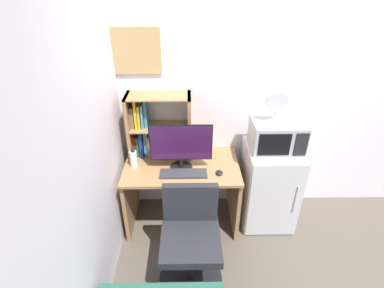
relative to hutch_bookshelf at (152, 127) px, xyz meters
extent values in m
cube|color=silver|center=(1.69, 0.14, 0.27)|extent=(6.40, 0.04, 2.60)
cube|color=silver|center=(-0.33, -1.48, 0.27)|extent=(0.04, 4.40, 2.60)
cube|color=#997047|center=(0.29, -0.22, -0.32)|extent=(1.11, 0.68, 0.03)
cube|color=#997047|center=(-0.24, -0.22, -0.68)|extent=(0.04, 0.61, 0.70)
cube|color=#997047|center=(0.83, -0.22, -0.68)|extent=(0.04, 0.61, 0.70)
cube|color=#997047|center=(-0.21, -0.01, 0.02)|extent=(0.03, 0.27, 0.64)
cube|color=#997047|center=(0.37, -0.01, 0.02)|extent=(0.03, 0.27, 0.64)
cube|color=#997047|center=(0.08, -0.01, 0.33)|extent=(0.61, 0.27, 0.01)
cube|color=#997047|center=(0.08, -0.01, 0.01)|extent=(0.55, 0.27, 0.01)
cube|color=#B21E1E|center=(-0.18, 0.02, -0.19)|extent=(0.03, 0.17, 0.22)
cube|color=#197233|center=(-0.15, 0.02, -0.19)|extent=(0.03, 0.18, 0.21)
cube|color=navy|center=(-0.11, 0.01, -0.17)|extent=(0.03, 0.21, 0.26)
cube|color=teal|center=(-0.07, 0.02, -0.16)|extent=(0.04, 0.17, 0.27)
cube|color=brown|center=(-0.03, 0.01, -0.19)|extent=(0.03, 0.20, 0.22)
cube|color=navy|center=(0.01, 0.01, -0.16)|extent=(0.03, 0.18, 0.28)
cube|color=black|center=(0.06, 0.02, -0.18)|extent=(0.04, 0.18, 0.24)
cube|color=brown|center=(-0.18, 0.01, 0.12)|extent=(0.04, 0.18, 0.21)
cube|color=gold|center=(-0.14, 0.01, 0.16)|extent=(0.02, 0.20, 0.28)
cube|color=gold|center=(-0.11, 0.01, 0.13)|extent=(0.02, 0.19, 0.23)
cube|color=teal|center=(-0.08, 0.01, 0.13)|extent=(0.02, 0.19, 0.23)
cube|color=teal|center=(-0.05, 0.02, 0.15)|extent=(0.02, 0.15, 0.26)
cylinder|color=black|center=(0.29, -0.27, -0.29)|extent=(0.21, 0.21, 0.02)
cylinder|color=black|center=(0.29, -0.27, -0.24)|extent=(0.04, 0.04, 0.09)
cube|color=black|center=(0.29, -0.27, -0.02)|extent=(0.58, 0.01, 0.36)
cube|color=#33143D|center=(0.29, -0.27, -0.02)|extent=(0.55, 0.02, 0.34)
cube|color=#333338|center=(0.31, -0.38, -0.29)|extent=(0.43, 0.14, 0.02)
ellipsoid|color=black|center=(0.64, -0.38, -0.29)|extent=(0.06, 0.09, 0.03)
cylinder|color=silver|center=(-0.16, -0.24, -0.22)|extent=(0.07, 0.07, 0.17)
cylinder|color=black|center=(-0.16, -0.24, -0.12)|extent=(0.04, 0.04, 0.02)
cube|color=silver|center=(1.19, -0.19, -0.58)|extent=(0.52, 0.52, 0.89)
cube|color=silver|center=(1.19, -0.46, -0.58)|extent=(0.50, 0.01, 0.86)
cylinder|color=#B2B2B7|center=(1.37, -0.47, -0.54)|extent=(0.01, 0.01, 0.31)
cube|color=#ADADB2|center=(1.19, -0.19, 0.00)|extent=(0.47, 0.35, 0.28)
cube|color=black|center=(1.12, -0.37, 0.00)|extent=(0.28, 0.01, 0.21)
cube|color=black|center=(1.36, -0.37, 0.00)|extent=(0.11, 0.01, 0.23)
cylinder|color=silver|center=(1.14, -0.19, 0.15)|extent=(0.11, 0.11, 0.01)
cylinder|color=silver|center=(1.14, -0.19, 0.20)|extent=(0.02, 0.02, 0.09)
cylinder|color=silver|center=(1.14, -0.20, 0.34)|extent=(0.19, 0.03, 0.19)
cylinder|color=black|center=(0.37, -0.95, -1.01)|extent=(0.55, 0.55, 0.04)
cylinder|color=black|center=(0.37, -0.95, -0.78)|extent=(0.04, 0.04, 0.45)
cube|color=#232328|center=(0.37, -0.95, -0.54)|extent=(0.48, 0.48, 0.07)
cube|color=#232328|center=(0.37, -0.73, -0.33)|extent=(0.45, 0.06, 0.35)
cube|color=tan|center=(-0.20, 0.11, 0.71)|extent=(0.64, 0.02, 0.41)
camera|label=1|loc=(0.36, -2.57, 1.29)|focal=27.21mm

